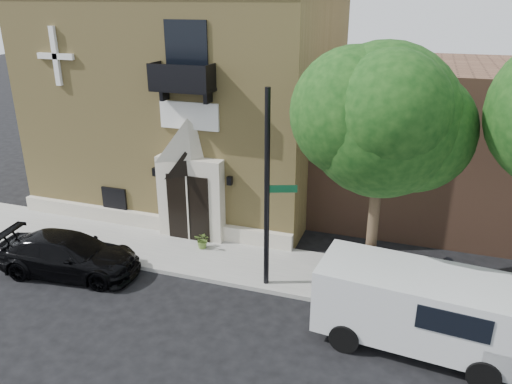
% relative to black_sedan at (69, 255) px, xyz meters
% --- Properties ---
extents(ground, '(120.00, 120.00, 0.00)m').
position_rel_black_sedan_xyz_m(ground, '(3.89, 0.93, -0.71)').
color(ground, black).
rests_on(ground, ground).
extents(sidewalk, '(42.00, 3.00, 0.15)m').
position_rel_black_sedan_xyz_m(sidewalk, '(4.89, 2.43, -0.63)').
color(sidewalk, gray).
rests_on(sidewalk, ground).
extents(church, '(12.20, 11.01, 9.30)m').
position_rel_black_sedan_xyz_m(church, '(0.91, 8.88, 3.93)').
color(church, tan).
rests_on(church, ground).
extents(street_tree_left, '(4.97, 4.38, 7.77)m').
position_rel_black_sedan_xyz_m(street_tree_left, '(9.92, 1.27, 5.16)').
color(street_tree_left, '#38281C').
rests_on(street_tree_left, sidewalk).
extents(black_sedan, '(5.08, 2.54, 1.42)m').
position_rel_black_sedan_xyz_m(black_sedan, '(0.00, 0.00, 0.00)').
color(black_sedan, black).
rests_on(black_sedan, ground).
extents(cargo_van, '(5.58, 2.69, 2.20)m').
position_rel_black_sedan_xyz_m(cargo_van, '(11.62, -0.20, 0.52)').
color(cargo_van, silver).
rests_on(cargo_van, ground).
extents(street_sign, '(1.22, 0.97, 6.39)m').
position_rel_black_sedan_xyz_m(street_sign, '(6.67, 1.35, 2.66)').
color(street_sign, black).
rests_on(street_sign, sidewalk).
extents(fire_hydrant, '(0.43, 0.34, 0.75)m').
position_rel_black_sedan_xyz_m(fire_hydrant, '(10.44, 1.34, -0.19)').
color(fire_hydrant, '#97250A').
rests_on(fire_hydrant, sidewalk).
extents(dumpster, '(1.89, 1.36, 1.12)m').
position_rel_black_sedan_xyz_m(dumpster, '(12.74, 1.28, 0.01)').
color(dumpster, '#0E3515').
rests_on(dumpster, sidewalk).
extents(planter, '(0.59, 0.52, 0.65)m').
position_rel_black_sedan_xyz_m(planter, '(3.69, 2.88, -0.23)').
color(planter, '#56732E').
rests_on(planter, sidewalk).
extents(pedestrian_near, '(0.74, 0.58, 1.77)m').
position_rel_black_sedan_xyz_m(pedestrian_near, '(12.06, 1.60, 0.33)').
color(pedestrian_near, black).
rests_on(pedestrian_near, sidewalk).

